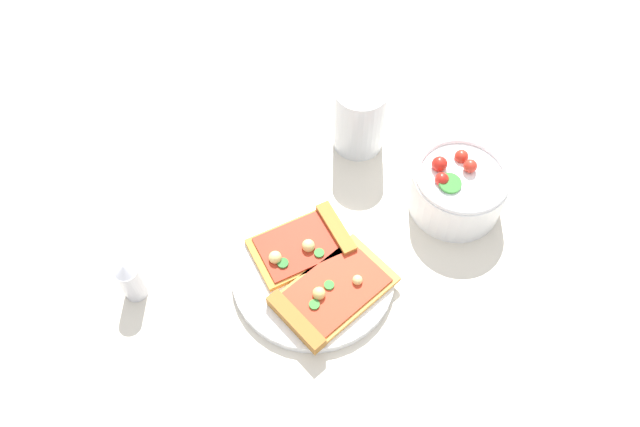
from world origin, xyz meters
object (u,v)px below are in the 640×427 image
pepper_shaker (130,280)px  pizza_slice_near (328,296)px  plate (314,274)px  soda_glass (359,119)px  salad_bowl (458,189)px  pizza_slice_far (307,243)px

pepper_shaker → pizza_slice_near: bearing=104.8°
plate → soda_glass: bearing=-177.8°
pizza_slice_near → salad_bowl: 0.25m
plate → pizza_slice_near: 0.05m
pizza_slice_far → soda_glass: size_ratio=1.34×
pizza_slice_near → pizza_slice_far: (-0.07, -0.05, 0.00)m
pizza_slice_near → soda_glass: size_ratio=1.59×
plate → pizza_slice_far: 0.04m
pizza_slice_near → pizza_slice_far: same height
salad_bowl → soda_glass: size_ratio=1.17×
salad_bowl → soda_glass: bearing=-112.5°
soda_glass → pepper_shaker: (0.34, -0.21, -0.02)m
plate → salad_bowl: bearing=138.4°
pizza_slice_far → pepper_shaker: pepper_shaker is taller
plate → pepper_shaker: (0.10, -0.22, 0.03)m
pizza_slice_near → pizza_slice_far: size_ratio=1.18×
plate → soda_glass: (-0.25, -0.01, 0.05)m
pizza_slice_near → pizza_slice_far: 0.08m
pizza_slice_far → salad_bowl: bearing=128.5°
pizza_slice_near → plate: bearing=-136.3°
pizza_slice_near → soda_glass: soda_glass is taller
salad_bowl → pizza_slice_near: bearing=-31.3°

